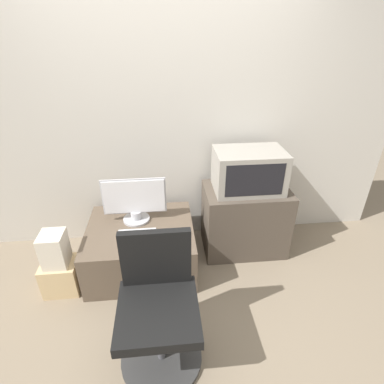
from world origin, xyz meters
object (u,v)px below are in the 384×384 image
(main_monitor, at_px, (135,201))
(crt_tv, at_px, (249,171))
(office_chair, at_px, (159,311))
(cardboard_box_lower, at_px, (62,276))
(keyboard, at_px, (137,234))
(mouse, at_px, (162,232))

(main_monitor, bearing_deg, crt_tv, 2.75)
(office_chair, height_order, cardboard_box_lower, office_chair)
(keyboard, height_order, mouse, mouse)
(main_monitor, height_order, office_chair, office_chair)
(office_chair, bearing_deg, main_monitor, 100.86)
(mouse, bearing_deg, cardboard_box_lower, -171.66)
(mouse, distance_m, crt_tv, 0.94)
(mouse, xyz_separation_m, office_chair, (-0.03, -0.78, -0.03))
(mouse, relative_size, cardboard_box_lower, 0.24)
(keyboard, distance_m, crt_tv, 1.12)
(keyboard, xyz_separation_m, crt_tv, (1.01, 0.28, 0.42))
(mouse, bearing_deg, office_chair, -92.34)
(crt_tv, xyz_separation_m, cardboard_box_lower, (-1.65, -0.41, -0.71))
(main_monitor, relative_size, keyboard, 1.74)
(crt_tv, height_order, cardboard_box_lower, crt_tv)
(main_monitor, height_order, mouse, main_monitor)
(main_monitor, xyz_separation_m, crt_tv, (1.02, 0.05, 0.22))
(main_monitor, height_order, cardboard_box_lower, main_monitor)
(crt_tv, bearing_deg, cardboard_box_lower, -166.11)
(office_chair, bearing_deg, cardboard_box_lower, 141.19)
(keyboard, distance_m, cardboard_box_lower, 0.71)
(crt_tv, relative_size, cardboard_box_lower, 2.14)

